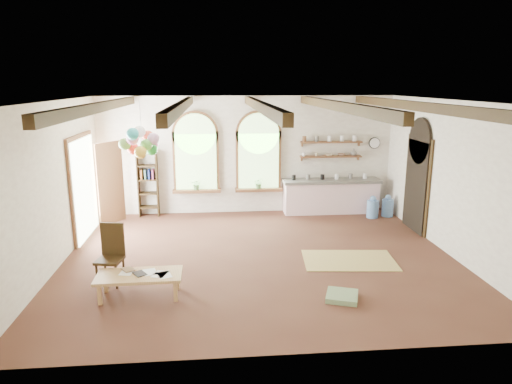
{
  "coord_description": "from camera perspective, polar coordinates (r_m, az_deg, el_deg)",
  "views": [
    {
      "loc": [
        -0.88,
        -8.85,
        3.54
      ],
      "look_at": [
        -0.03,
        0.6,
        1.26
      ],
      "focal_mm": 32.0,
      "sensor_mm": 36.0,
      "label": 1
    }
  ],
  "objects": [
    {
      "name": "tablet",
      "position": [
        8.04,
        -14.33,
        -9.85
      ],
      "size": [
        0.28,
        0.31,
        0.01
      ],
      "primitive_type": "cube",
      "rotation": [
        0.0,
        0.0,
        0.58
      ],
      "color": "black",
      "rests_on": "coffee_table"
    },
    {
      "name": "water_jug_b",
      "position": [
        12.62,
        14.37,
        -1.96
      ],
      "size": [
        0.31,
        0.31,
        0.61
      ],
      "color": "#6090CF",
      "rests_on": "floor"
    },
    {
      "name": "potted_plant_left",
      "position": [
        12.48,
        -7.43,
        0.96
      ],
      "size": [
        0.27,
        0.23,
        0.3
      ],
      "primitive_type": "imported",
      "color": "#598C4C",
      "rests_on": "window_left"
    },
    {
      "name": "shelf_bowl_a",
      "position": [
        12.78,
        9.1,
        4.61
      ],
      "size": [
        0.22,
        0.22,
        0.05
      ],
      "primitive_type": "imported",
      "color": "beige",
      "rests_on": "wall_shelf_lower"
    },
    {
      "name": "shelf_cup_b",
      "position": [
        12.69,
        7.57,
        4.69
      ],
      "size": [
        0.1,
        0.1,
        0.09
      ],
      "primitive_type": "imported",
      "color": "beige",
      "rests_on": "wall_shelf_lower"
    },
    {
      "name": "window_right",
      "position": [
        12.48,
        0.32,
        4.73
      ],
      "size": [
        1.3,
        0.28,
        2.2
      ],
      "color": "brown",
      "rests_on": "floor"
    },
    {
      "name": "water_jug_a",
      "position": [
        12.87,
        16.13,
        -1.8
      ],
      "size": [
        0.31,
        0.31,
        0.6
      ],
      "color": "#6090CF",
      "rests_on": "floor"
    },
    {
      "name": "left_doorway",
      "position": [
        11.34,
        -20.74,
        0.47
      ],
      "size": [
        0.1,
        1.9,
        2.5
      ],
      "primitive_type": "cube",
      "color": "brown",
      "rests_on": "floor"
    },
    {
      "name": "floor",
      "position": [
        9.58,
        0.48,
        -8.17
      ],
      "size": [
        8.0,
        8.0,
        0.0
      ],
      "primitive_type": "plane",
      "color": "#533022",
      "rests_on": "ground"
    },
    {
      "name": "floor_cushion",
      "position": [
        7.99,
        10.71,
        -12.68
      ],
      "size": [
        0.65,
        0.65,
        0.09
      ],
      "primitive_type": "cube",
      "rotation": [
        0.0,
        0.0,
        -0.33
      ],
      "color": "#708C60",
      "rests_on": "floor"
    },
    {
      "name": "wall_shelf_lower",
      "position": [
        12.8,
        9.31,
        4.4
      ],
      "size": [
        1.7,
        0.24,
        0.04
      ],
      "primitive_type": "cube",
      "color": "brown",
      "rests_on": "wall_back"
    },
    {
      "name": "kitchen_counter",
      "position": [
        12.84,
        9.33,
        -0.46
      ],
      "size": [
        2.68,
        0.62,
        0.94
      ],
      "color": "silver",
      "rests_on": "floor"
    },
    {
      "name": "table_book",
      "position": [
        8.21,
        -16.27,
        -9.43
      ],
      "size": [
        0.29,
        0.31,
        0.02
      ],
      "primitive_type": "imported",
      "rotation": [
        0.0,
        0.0,
        0.6
      ],
      "color": "olive",
      "rests_on": "coffee_table"
    },
    {
      "name": "coffee_table",
      "position": [
        8.05,
        -14.39,
        -10.23
      ],
      "size": [
        1.43,
        0.67,
        0.41
      ],
      "color": "tan",
      "rests_on": "floor"
    },
    {
      "name": "shelf_cup_a",
      "position": [
        12.62,
        6.02,
        4.7
      ],
      "size": [
        0.12,
        0.1,
        0.1
      ],
      "primitive_type": "imported",
      "color": "white",
      "rests_on": "wall_shelf_lower"
    },
    {
      "name": "shelf_bowl_b",
      "position": [
        12.87,
        10.62,
        4.63
      ],
      "size": [
        0.2,
        0.2,
        0.06
      ],
      "primitive_type": "imported",
      "color": "#8C664C",
      "rests_on": "wall_shelf_lower"
    },
    {
      "name": "floor_mat",
      "position": [
        9.6,
        11.56,
        -8.36
      ],
      "size": [
        1.94,
        1.31,
        0.02
      ],
      "primitive_type": "cube",
      "rotation": [
        0.0,
        0.0,
        -0.09
      ],
      "color": "tan",
      "rests_on": "floor"
    },
    {
      "name": "bookshelf",
      "position": [
        12.59,
        -13.36,
        1.05
      ],
      "size": [
        0.53,
        0.32,
        1.8
      ],
      "color": "#382711",
      "rests_on": "floor"
    },
    {
      "name": "wall_clock",
      "position": [
        13.18,
        14.6,
        5.95
      ],
      "size": [
        0.32,
        0.04,
        0.32
      ],
      "primitive_type": "cylinder",
      "rotation": [
        1.57,
        0.0,
        0.0
      ],
      "color": "black",
      "rests_on": "wall_back"
    },
    {
      "name": "potted_plant_right",
      "position": [
        12.52,
        0.36,
        1.12
      ],
      "size": [
        0.27,
        0.23,
        0.3
      ],
      "primitive_type": "imported",
      "color": "#598C4C",
      "rests_on": "window_right"
    },
    {
      "name": "wall_shelf_upper",
      "position": [
        12.74,
        9.38,
        6.18
      ],
      "size": [
        1.7,
        0.24,
        0.04
      ],
      "primitive_type": "cube",
      "color": "brown",
      "rests_on": "wall_back"
    },
    {
      "name": "side_chair",
      "position": [
        8.7,
        -17.69,
        -8.91
      ],
      "size": [
        0.51,
        0.51,
        1.09
      ],
      "color": "#382711",
      "rests_on": "floor"
    },
    {
      "name": "ceiling_beams",
      "position": [
        8.91,
        0.52,
        10.69
      ],
      "size": [
        6.2,
        6.8,
        0.18
      ],
      "primitive_type": null,
      "color": "#382711",
      "rests_on": "ceiling"
    },
    {
      "name": "shelf_vase",
      "position": [
        12.96,
        12.13,
        4.91
      ],
      "size": [
        0.18,
        0.18,
        0.19
      ],
      "primitive_type": "imported",
      "color": "slate",
      "rests_on": "wall_shelf_lower"
    },
    {
      "name": "window_left",
      "position": [
        12.44,
        -7.53,
        4.59
      ],
      "size": [
        1.3,
        0.28,
        2.2
      ],
      "color": "brown",
      "rests_on": "floor"
    },
    {
      "name": "balloon_cluster",
      "position": [
        9.85,
        -14.13,
        6.08
      ],
      "size": [
        0.87,
        0.96,
        1.16
      ],
      "color": "white",
      "rests_on": "floor"
    },
    {
      "name": "right_doorway",
      "position": [
        11.69,
        19.38,
        0.69
      ],
      "size": [
        0.1,
        1.3,
        2.4
      ],
      "primitive_type": "cube",
      "color": "black",
      "rests_on": "floor"
    }
  ]
}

